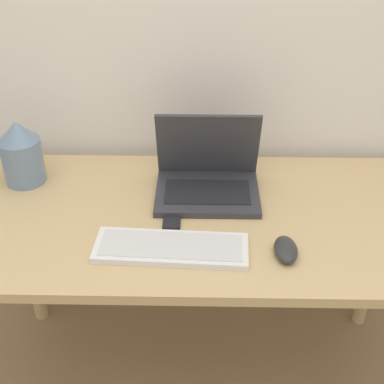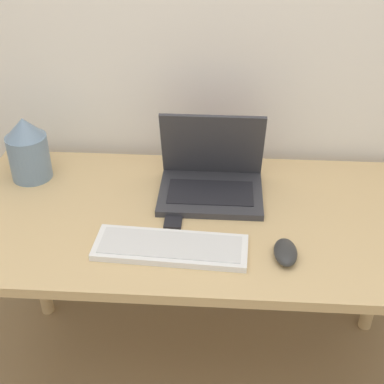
{
  "view_description": "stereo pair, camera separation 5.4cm",
  "coord_description": "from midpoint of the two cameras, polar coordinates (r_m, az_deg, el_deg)",
  "views": [
    {
      "loc": [
        -0.0,
        -0.91,
        1.64
      ],
      "look_at": [
        -0.03,
        0.3,
        0.83
      ],
      "focal_mm": 50.0,
      "sensor_mm": 36.0,
      "label": 1
    },
    {
      "loc": [
        0.05,
        -0.91,
        1.64
      ],
      "look_at": [
        -0.03,
        0.3,
        0.83
      ],
      "focal_mm": 50.0,
      "sensor_mm": 36.0,
      "label": 2
    }
  ],
  "objects": [
    {
      "name": "desk",
      "position": [
        1.6,
        0.07,
        -4.93
      ],
      "size": [
        1.4,
        0.67,
        0.73
      ],
      "color": "tan",
      "rests_on": "ground_plane"
    },
    {
      "name": "laptop",
      "position": [
        1.62,
        0.86,
        1.73
      ],
      "size": [
        0.31,
        0.24,
        0.25
      ],
      "color": "#333338",
      "rests_on": "desk"
    },
    {
      "name": "keyboard",
      "position": [
        1.41,
        -3.17,
        -5.99
      ],
      "size": [
        0.41,
        0.16,
        0.02
      ],
      "color": "white",
      "rests_on": "desk"
    },
    {
      "name": "mouse",
      "position": [
        1.41,
        9.06,
        -6.09
      ],
      "size": [
        0.06,
        0.11,
        0.03
      ],
      "color": "#2D2D2D",
      "rests_on": "desk"
    },
    {
      "name": "vase",
      "position": [
        1.73,
        -18.48,
        3.99
      ],
      "size": [
        0.13,
        0.13,
        0.21
      ],
      "color": "slate",
      "rests_on": "desk"
    },
    {
      "name": "mp3_player",
      "position": [
        1.51,
        -3.05,
        -3.33
      ],
      "size": [
        0.05,
        0.05,
        0.01
      ],
      "color": "black",
      "rests_on": "desk"
    }
  ]
}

